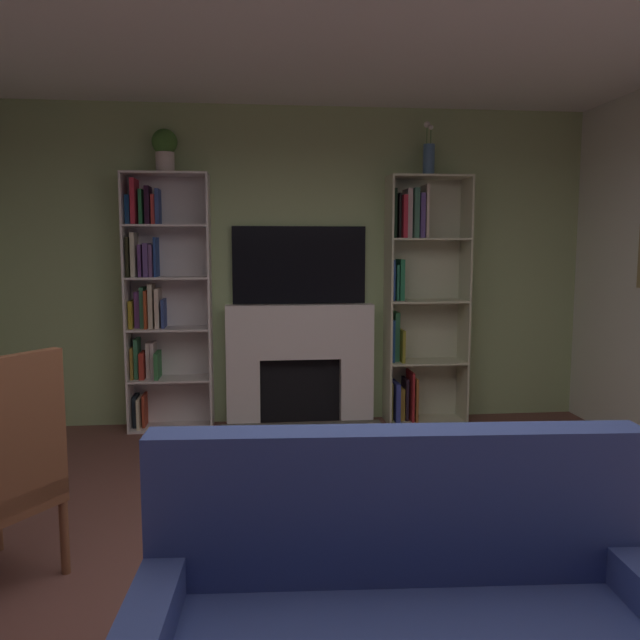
# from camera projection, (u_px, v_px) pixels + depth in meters

# --- Properties ---
(ground_plane) EXTENTS (7.21, 7.21, 0.00)m
(ground_plane) POSITION_uv_depth(u_px,v_px,m) (347.00, 594.00, 2.95)
(ground_plane) COLOR brown
(wall_back_accent) EXTENTS (5.37, 0.06, 2.83)m
(wall_back_accent) POSITION_uv_depth(u_px,v_px,m) (299.00, 267.00, 5.78)
(wall_back_accent) COLOR #A2BA7E
(wall_back_accent) RESTS_ON ground_plane
(fireplace) EXTENTS (1.42, 0.49, 1.08)m
(fireplace) POSITION_uv_depth(u_px,v_px,m) (300.00, 362.00, 5.75)
(fireplace) COLOR white
(fireplace) RESTS_ON ground_plane
(tv) EXTENTS (1.19, 0.06, 0.69)m
(tv) POSITION_uv_depth(u_px,v_px,m) (299.00, 265.00, 5.72)
(tv) COLOR black
(tv) RESTS_ON fireplace
(bookshelf_left) EXTENTS (0.72, 0.32, 2.21)m
(bookshelf_left) POSITION_uv_depth(u_px,v_px,m) (159.00, 299.00, 5.54)
(bookshelf_left) COLOR silver
(bookshelf_left) RESTS_ON ground_plane
(bookshelf_right) EXTENTS (0.72, 0.34, 2.21)m
(bookshelf_right) POSITION_uv_depth(u_px,v_px,m) (416.00, 297.00, 5.78)
(bookshelf_right) COLOR beige
(bookshelf_right) RESTS_ON ground_plane
(potted_plant) EXTENTS (0.21, 0.21, 0.36)m
(potted_plant) POSITION_uv_depth(u_px,v_px,m) (165.00, 148.00, 5.37)
(potted_plant) COLOR beige
(potted_plant) RESTS_ON bookshelf_left
(vase_with_flowers) EXTENTS (0.10, 0.10, 0.47)m
(vase_with_flowers) POSITION_uv_depth(u_px,v_px,m) (429.00, 157.00, 5.61)
(vase_with_flowers) COLOR #496F98
(vase_with_flowers) RESTS_ON bookshelf_right
(coffee_table) EXTENTS (0.92, 0.47, 0.42)m
(coffee_table) POSITION_uv_depth(u_px,v_px,m) (366.00, 536.00, 2.74)
(coffee_table) COLOR #907052
(coffee_table) RESTS_ON ground_plane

